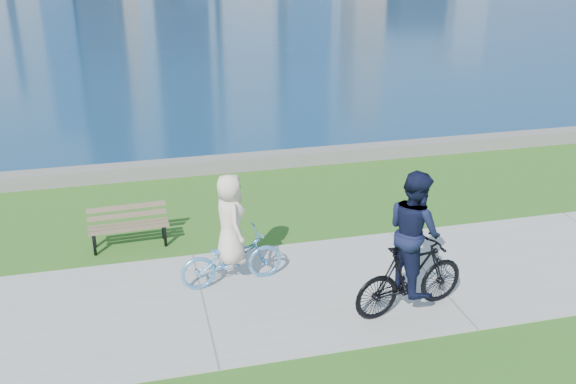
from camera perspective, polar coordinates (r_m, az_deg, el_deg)
ground at (r=10.78m, az=-7.48°, el=-9.91°), size 320.00×320.00×0.00m
concrete_path at (r=10.77m, az=-7.48°, el=-9.87°), size 80.00×3.50×0.02m
seawall at (r=16.29m, az=-10.17°, el=2.12°), size 90.00×0.50×0.35m
park_bench at (r=12.74m, az=-14.02°, el=-2.65°), size 1.53×0.59×0.78m
cyclist_woman at (r=10.96m, az=-5.10°, el=-4.64°), size 0.86×1.87×2.00m
cyclist_man at (r=10.21m, az=10.97°, el=-5.50°), size 0.95×2.06×2.39m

